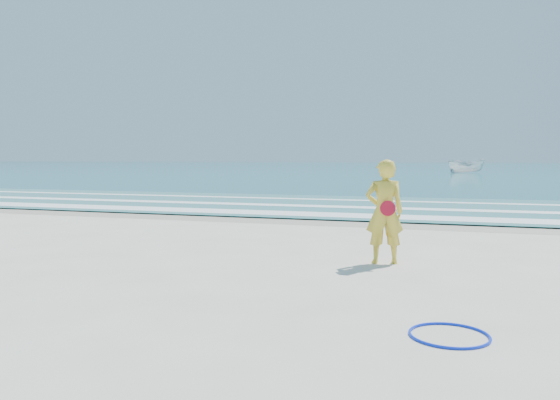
% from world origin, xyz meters
% --- Properties ---
extents(ground, '(400.00, 400.00, 0.00)m').
position_xyz_m(ground, '(0.00, 0.00, 0.00)').
color(ground, silver).
rests_on(ground, ground).
extents(wet_sand, '(400.00, 2.40, 0.00)m').
position_xyz_m(wet_sand, '(0.00, 9.00, 0.00)').
color(wet_sand, '#B2A893').
rests_on(wet_sand, ground).
extents(ocean, '(400.00, 190.00, 0.04)m').
position_xyz_m(ocean, '(0.00, 105.00, 0.02)').
color(ocean, '#19727F').
rests_on(ocean, ground).
extents(shallow, '(400.00, 10.00, 0.01)m').
position_xyz_m(shallow, '(0.00, 14.00, 0.04)').
color(shallow, '#59B7AD').
rests_on(shallow, ocean).
extents(foam_near, '(400.00, 1.40, 0.01)m').
position_xyz_m(foam_near, '(0.00, 10.30, 0.05)').
color(foam_near, white).
rests_on(foam_near, shallow).
extents(foam_mid, '(400.00, 0.90, 0.01)m').
position_xyz_m(foam_mid, '(0.00, 13.20, 0.05)').
color(foam_mid, white).
rests_on(foam_mid, shallow).
extents(foam_far, '(400.00, 0.60, 0.01)m').
position_xyz_m(foam_far, '(0.00, 16.50, 0.05)').
color(foam_far, white).
rests_on(foam_far, shallow).
extents(hoop, '(0.96, 0.96, 0.03)m').
position_xyz_m(hoop, '(3.38, -0.88, 0.02)').
color(hoop, '#0D2AEB').
rests_on(hoop, ground).
extents(boat, '(4.72, 2.96, 1.71)m').
position_xyz_m(boat, '(4.48, 62.21, 0.89)').
color(boat, white).
rests_on(boat, ocean).
extents(woman, '(0.77, 0.61, 1.85)m').
position_xyz_m(woman, '(2.21, 2.93, 0.93)').
color(woman, gold).
rests_on(woman, ground).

